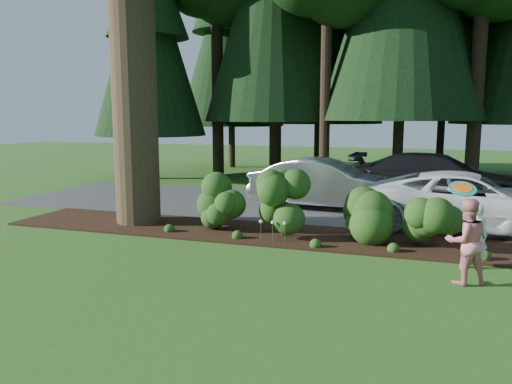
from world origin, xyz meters
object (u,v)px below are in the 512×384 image
car_dark_suv (438,178)px  frisbee (462,188)px  car_white_suv (469,201)px  adult (466,242)px  child (475,236)px  car_silver_wagon (326,184)px

car_dark_suv → frisbee: car_dark_suv is taller
car_white_suv → adult: bearing=177.6°
car_dark_suv → child: bearing=-174.3°
car_white_suv → child: (-0.15, -3.53, -0.14)m
adult → car_white_suv: bearing=-118.2°
frisbee → car_white_suv: bearing=82.7°
child → frisbee: bearing=-27.0°
car_dark_suv → car_white_suv: bearing=-168.8°
car_white_suv → child: 3.54m
car_silver_wagon → child: size_ratio=3.76×
child → adult: bearing=70.3°
car_white_suv → child: size_ratio=4.22×
car_dark_suv → frisbee: bearing=-176.4°
car_dark_suv → child: 7.67m
child → adult: 1.12m
car_silver_wagon → child: car_silver_wagon is taller
car_silver_wagon → car_white_suv: bearing=-110.0°
child → adult: (-0.26, -1.08, 0.13)m
car_silver_wagon → child: bearing=-138.9°
car_silver_wagon → car_dark_suv: (3.52, 2.22, 0.05)m
car_silver_wagon → child: (4.04, -5.43, -0.19)m
car_dark_suv → car_silver_wagon: bearing=124.0°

